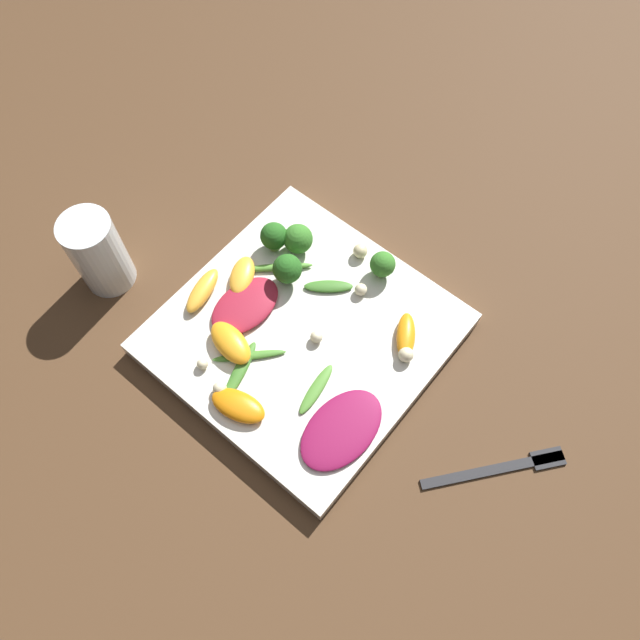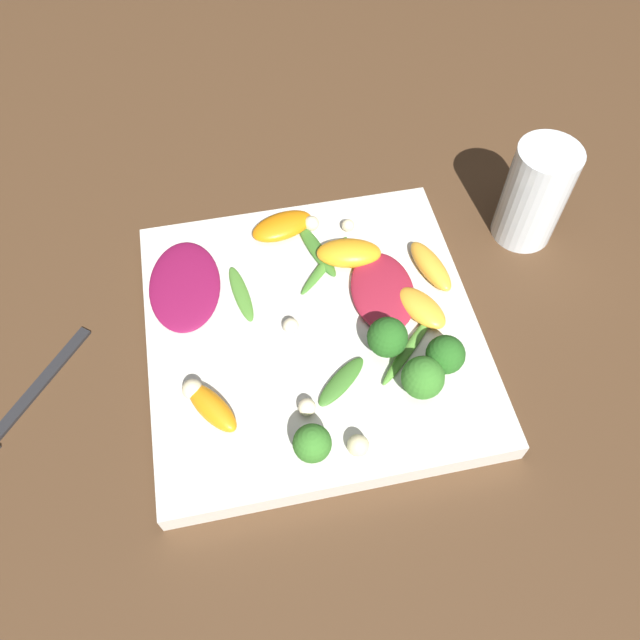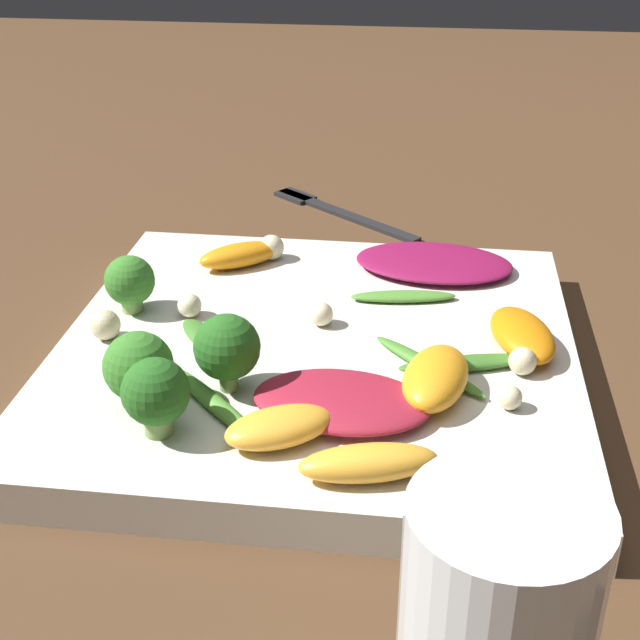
# 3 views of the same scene
# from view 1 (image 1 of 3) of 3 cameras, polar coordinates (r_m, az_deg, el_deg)

# --- Properties ---
(ground_plane) EXTENTS (2.40, 2.40, 0.00)m
(ground_plane) POSITION_cam_1_polar(r_m,az_deg,el_deg) (0.76, -1.48, -1.68)
(ground_plane) COLOR #4C331E
(plate) EXTENTS (0.31, 0.31, 0.02)m
(plate) POSITION_cam_1_polar(r_m,az_deg,el_deg) (0.75, -1.51, -1.28)
(plate) COLOR silver
(plate) RESTS_ON ground_plane
(drinking_glass) EXTENTS (0.06, 0.06, 0.11)m
(drinking_glass) POSITION_cam_1_polar(r_m,az_deg,el_deg) (0.80, -19.63, 5.81)
(drinking_glass) COLOR white
(drinking_glass) RESTS_ON ground_plane
(fork) EXTENTS (0.14, 0.12, 0.01)m
(fork) POSITION_cam_1_polar(r_m,az_deg,el_deg) (0.74, 16.94, -12.66)
(fork) COLOR #262628
(fork) RESTS_ON ground_plane
(radicchio_leaf_0) EXTENTS (0.10, 0.07, 0.01)m
(radicchio_leaf_0) POSITION_cam_1_polar(r_m,az_deg,el_deg) (0.76, -6.86, 1.32)
(radicchio_leaf_0) COLOR maroon
(radicchio_leaf_0) RESTS_ON plate
(radicchio_leaf_1) EXTENTS (0.11, 0.08, 0.01)m
(radicchio_leaf_1) POSITION_cam_1_polar(r_m,az_deg,el_deg) (0.69, 1.98, -9.97)
(radicchio_leaf_1) COLOR maroon
(radicchio_leaf_1) RESTS_ON plate
(orange_segment_0) EXTENTS (0.05, 0.07, 0.02)m
(orange_segment_0) POSITION_cam_1_polar(r_m,az_deg,el_deg) (0.73, -8.18, -2.08)
(orange_segment_0) COLOR orange
(orange_segment_0) RESTS_ON plate
(orange_segment_1) EXTENTS (0.06, 0.05, 0.02)m
(orange_segment_1) POSITION_cam_1_polar(r_m,az_deg,el_deg) (0.77, -7.13, 4.03)
(orange_segment_1) COLOR #FCAD33
(orange_segment_1) RESTS_ON plate
(orange_segment_2) EXTENTS (0.06, 0.05, 0.02)m
(orange_segment_2) POSITION_cam_1_polar(r_m,az_deg,el_deg) (0.74, 7.85, -1.42)
(orange_segment_2) COLOR orange
(orange_segment_2) RESTS_ON plate
(orange_segment_3) EXTENTS (0.05, 0.07, 0.02)m
(orange_segment_3) POSITION_cam_1_polar(r_m,az_deg,el_deg) (0.70, -7.49, -7.78)
(orange_segment_3) COLOR orange
(orange_segment_3) RESTS_ON plate
(orange_segment_4) EXTENTS (0.07, 0.04, 0.02)m
(orange_segment_4) POSITION_cam_1_polar(r_m,az_deg,el_deg) (0.77, -10.70, 2.67)
(orange_segment_4) COLOR #FCAD33
(orange_segment_4) RESTS_ON plate
(broccoli_floret_0) EXTENTS (0.04, 0.04, 0.04)m
(broccoli_floret_0) POSITION_cam_1_polar(r_m,az_deg,el_deg) (0.78, -2.02, 7.41)
(broccoli_floret_0) COLOR #84AD5B
(broccoli_floret_0) RESTS_ON plate
(broccoli_floret_1) EXTENTS (0.03, 0.03, 0.04)m
(broccoli_floret_1) POSITION_cam_1_polar(r_m,az_deg,el_deg) (0.78, -4.24, 7.62)
(broccoli_floret_1) COLOR #7A9E51
(broccoli_floret_1) RESTS_ON plate
(broccoli_floret_2) EXTENTS (0.04, 0.04, 0.04)m
(broccoli_floret_2) POSITION_cam_1_polar(r_m,az_deg,el_deg) (0.75, -3.01, 4.68)
(broccoli_floret_2) COLOR #84AD5B
(broccoli_floret_2) RESTS_ON plate
(broccoli_floret_3) EXTENTS (0.03, 0.03, 0.04)m
(broccoli_floret_3) POSITION_cam_1_polar(r_m,az_deg,el_deg) (0.77, 5.75, 5.06)
(broccoli_floret_3) COLOR #84AD5B
(broccoli_floret_3) RESTS_ON plate
(arugula_sprig_0) EXTENTS (0.07, 0.02, 0.01)m
(arugula_sprig_0) POSITION_cam_1_polar(r_m,az_deg,el_deg) (0.71, -0.35, -6.33)
(arugula_sprig_0) COLOR #518E33
(arugula_sprig_0) RESTS_ON plate
(arugula_sprig_1) EXTENTS (0.05, 0.06, 0.01)m
(arugula_sprig_1) POSITION_cam_1_polar(r_m,az_deg,el_deg) (0.77, 0.78, 3.09)
(arugula_sprig_1) COLOR #3D7528
(arugula_sprig_1) RESTS_ON plate
(arugula_sprig_2) EXTENTS (0.08, 0.04, 0.01)m
(arugula_sprig_2) POSITION_cam_1_polar(r_m,az_deg,el_deg) (0.72, -7.32, -4.57)
(arugula_sprig_2) COLOR #3D7528
(arugula_sprig_2) RESTS_ON plate
(arugula_sprig_3) EXTENTS (0.07, 0.07, 0.01)m
(arugula_sprig_3) POSITION_cam_1_polar(r_m,az_deg,el_deg) (0.73, -6.49, -3.27)
(arugula_sprig_3) COLOR #47842D
(arugula_sprig_3) RESTS_ON plate
(arugula_sprig_4) EXTENTS (0.07, 0.07, 0.01)m
(arugula_sprig_4) POSITION_cam_1_polar(r_m,az_deg,el_deg) (0.78, -3.92, 4.83)
(arugula_sprig_4) COLOR #518E33
(arugula_sprig_4) RESTS_ON plate
(macadamia_nut_0) EXTENTS (0.02, 0.02, 0.02)m
(macadamia_nut_0) POSITION_cam_1_polar(r_m,az_deg,el_deg) (0.73, 7.87, -3.16)
(macadamia_nut_0) COLOR beige
(macadamia_nut_0) RESTS_ON plate
(macadamia_nut_1) EXTENTS (0.02, 0.02, 0.02)m
(macadamia_nut_1) POSITION_cam_1_polar(r_m,az_deg,el_deg) (0.71, -9.15, -6.19)
(macadamia_nut_1) COLOR beige
(macadamia_nut_1) RESTS_ON plate
(macadamia_nut_2) EXTENTS (0.01, 0.01, 0.01)m
(macadamia_nut_2) POSITION_cam_1_polar(r_m,az_deg,el_deg) (0.73, -10.70, -3.97)
(macadamia_nut_2) COLOR beige
(macadamia_nut_2) RESTS_ON plate
(macadamia_nut_3) EXTENTS (0.02, 0.02, 0.02)m
(macadamia_nut_3) POSITION_cam_1_polar(r_m,az_deg,el_deg) (0.76, 3.75, 2.80)
(macadamia_nut_3) COLOR beige
(macadamia_nut_3) RESTS_ON plate
(macadamia_nut_4) EXTENTS (0.02, 0.02, 0.02)m
(macadamia_nut_4) POSITION_cam_1_polar(r_m,az_deg,el_deg) (0.79, 3.70, 6.32)
(macadamia_nut_4) COLOR beige
(macadamia_nut_4) RESTS_ON plate
(macadamia_nut_5) EXTENTS (0.01, 0.01, 0.01)m
(macadamia_nut_5) POSITION_cam_1_polar(r_m,az_deg,el_deg) (0.73, -0.19, -1.41)
(macadamia_nut_5) COLOR beige
(macadamia_nut_5) RESTS_ON plate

